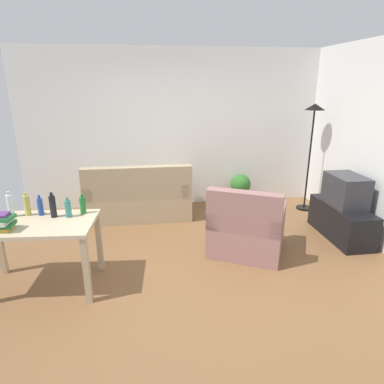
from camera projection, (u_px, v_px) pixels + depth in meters
The scene contains 16 objects.
ground_plane at pixel (189, 262), 4.17m from camera, with size 5.20×4.40×0.02m, color brown.
wall_rear at pixel (173, 130), 5.82m from camera, with size 5.20×0.10×2.70m, color white.
couch at pixel (139, 199), 5.48m from camera, with size 1.68×0.84×0.92m.
tv_stand at pixel (341, 221), 4.78m from camera, with size 0.44×1.10×0.48m.
tv at pixel (346, 191), 4.64m from camera, with size 0.41×0.60×0.44m.
torchiere_lamp at pixel (313, 128), 5.48m from camera, with size 0.32×0.32×1.81m.
desk at pixel (36, 232), 3.47m from camera, with size 1.25×0.79×0.76m.
potted_plant at pixel (240, 188), 6.00m from camera, with size 0.36×0.36×0.57m.
armchair at pixel (247, 229), 4.32m from camera, with size 1.18×1.15×0.92m.
bottle_clear at pixel (10, 206), 3.54m from camera, with size 0.06×0.06×0.28m.
bottle_squat at pixel (27, 205), 3.58m from camera, with size 0.06×0.06×0.26m.
bottle_blue at pixel (40, 206), 3.59m from camera, with size 0.06×0.06×0.23m.
bottle_dark at pixel (53, 206), 3.54m from camera, with size 0.07×0.07×0.28m.
bottle_tall at pixel (68, 208), 3.54m from camera, with size 0.06×0.06×0.22m.
bottle_green at pixel (83, 205), 3.64m from camera, with size 0.06×0.06×0.22m.
book_stack at pixel (0, 222), 3.22m from camera, with size 0.28×0.22×0.18m.
Camera 1 is at (-0.47, -3.66, 2.13)m, focal length 31.19 mm.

